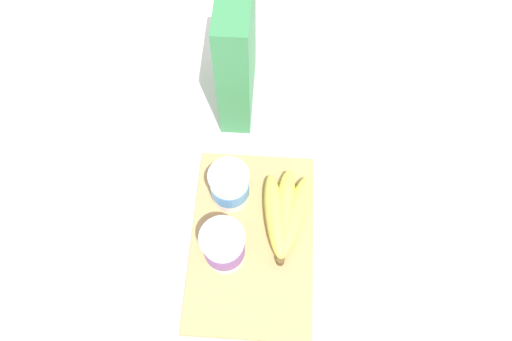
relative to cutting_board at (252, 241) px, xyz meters
The scene contains 6 objects.
ground_plane 0.01m from the cutting_board, ahead, with size 2.40×2.40×0.00m, color silver.
cutting_board is the anchor object (origin of this frame).
cereal_box 0.33m from the cutting_board, ahead, with size 0.18×0.06×0.27m, color #38844C.
yogurt_cup_front 0.08m from the cutting_board, 124.90° to the left, with size 0.07×0.07×0.09m.
yogurt_cup_back 0.10m from the cutting_board, 28.68° to the left, with size 0.07×0.07×0.09m.
banana_bunch 0.07m from the cutting_board, 52.10° to the right, with size 0.17×0.10×0.04m.
Camera 1 is at (-0.25, -0.02, 0.80)m, focal length 33.65 mm.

